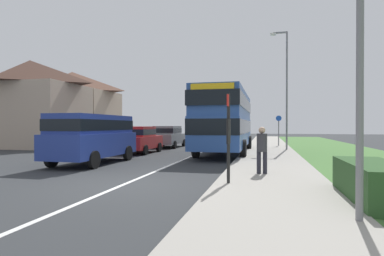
% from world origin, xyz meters
% --- Properties ---
extents(ground_plane, '(120.00, 120.00, 0.00)m').
position_xyz_m(ground_plane, '(0.00, 0.00, 0.00)').
color(ground_plane, '#2D3033').
extents(lane_marking_centre, '(0.14, 60.00, 0.01)m').
position_xyz_m(lane_marking_centre, '(0.00, 8.00, 0.00)').
color(lane_marking_centre, silver).
rests_on(lane_marking_centre, ground_plane).
extents(pavement_near_side, '(3.20, 68.00, 0.12)m').
position_xyz_m(pavement_near_side, '(4.20, 6.00, 0.06)').
color(pavement_near_side, '#9E998E').
rests_on(pavement_near_side, ground_plane).
extents(grass_verge_seaward, '(6.00, 68.00, 0.08)m').
position_xyz_m(grass_verge_seaward, '(8.50, 6.00, 0.04)').
color(grass_verge_seaward, '#477538').
rests_on(grass_verge_seaward, ground_plane).
extents(roadside_hedge, '(1.10, 2.98, 0.90)m').
position_xyz_m(roadside_hedge, '(6.30, -0.78, 0.45)').
color(roadside_hedge, '#2D5128').
rests_on(roadside_hedge, ground_plane).
extents(double_decker_bus, '(2.80, 10.25, 3.70)m').
position_xyz_m(double_decker_bus, '(1.63, 10.86, 2.14)').
color(double_decker_bus, '#284C93').
rests_on(double_decker_bus, ground_plane).
extents(parked_van_blue, '(2.11, 5.08, 2.19)m').
position_xyz_m(parked_van_blue, '(-3.55, 4.42, 1.30)').
color(parked_van_blue, navy).
rests_on(parked_van_blue, ground_plane).
extents(parked_car_red, '(1.96, 3.94, 1.66)m').
position_xyz_m(parked_car_red, '(-3.68, 9.91, 0.91)').
color(parked_car_red, '#B21E1E').
rests_on(parked_car_red, ground_plane).
extents(parked_car_grey, '(2.00, 4.38, 1.68)m').
position_xyz_m(parked_car_grey, '(-3.47, 15.30, 0.92)').
color(parked_car_grey, slate).
rests_on(parked_car_grey, ground_plane).
extents(pedestrian_at_stop, '(0.34, 0.34, 1.67)m').
position_xyz_m(pedestrian_at_stop, '(3.88, 2.32, 0.98)').
color(pedestrian_at_stop, '#23232D').
rests_on(pedestrian_at_stop, ground_plane).
extents(bus_stop_sign, '(0.09, 0.52, 2.60)m').
position_xyz_m(bus_stop_sign, '(3.00, 0.38, 1.54)').
color(bus_stop_sign, black).
rests_on(bus_stop_sign, ground_plane).
extents(cycle_route_sign, '(0.44, 0.08, 2.52)m').
position_xyz_m(cycle_route_sign, '(5.02, 17.65, 1.43)').
color(cycle_route_sign, slate).
rests_on(cycle_route_sign, ground_plane).
extents(street_lamp_mid, '(1.14, 0.20, 8.04)m').
position_xyz_m(street_lamp_mid, '(5.29, 13.72, 4.58)').
color(street_lamp_mid, slate).
rests_on(street_lamp_mid, ground_plane).
extents(house_terrace_far_side, '(7.88, 11.03, 6.91)m').
position_xyz_m(house_terrace_far_side, '(-14.24, 15.84, 3.45)').
color(house_terrace_far_side, tan).
rests_on(house_terrace_far_side, ground_plane).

